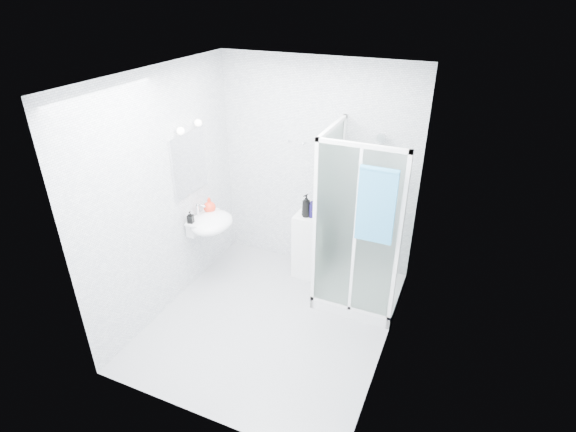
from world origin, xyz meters
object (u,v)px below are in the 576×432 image
at_px(hand_towel, 376,204).
at_px(shampoo_bottle_b, 315,207).
at_px(storage_cabinet, 310,245).
at_px(soap_dispenser_orange, 209,205).
at_px(soap_dispenser_black, 190,217).
at_px(wall_basin, 210,223).
at_px(shower_enclosure, 353,266).
at_px(shampoo_bottle_a, 306,206).

xyz_separation_m(hand_towel, shampoo_bottle_b, (-0.84, 0.66, -0.50)).
bearing_deg(hand_towel, shampoo_bottle_b, 141.84).
height_order(storage_cabinet, soap_dispenser_orange, soap_dispenser_orange).
relative_size(soap_dispenser_orange, soap_dispenser_black, 1.32).
xyz_separation_m(wall_basin, shampoo_bottle_b, (1.08, 0.58, 0.16)).
bearing_deg(storage_cabinet, wall_basin, -148.78).
distance_m(storage_cabinet, soap_dispenser_orange, 1.30).
relative_size(shower_enclosure, shampoo_bottle_b, 7.88).
xyz_separation_m(storage_cabinet, soap_dispenser_black, (-1.15, -0.78, 0.52)).
distance_m(shower_enclosure, shampoo_bottle_b, 0.81).
xyz_separation_m(storage_cabinet, soap_dispenser_orange, (-1.09, -0.47, 0.54)).
height_order(hand_towel, soap_dispenser_black, hand_towel).
xyz_separation_m(shampoo_bottle_a, shampoo_bottle_b, (0.09, 0.04, -0.01)).
height_order(shower_enclosure, soap_dispenser_black, shower_enclosure).
bearing_deg(soap_dispenser_orange, wall_basin, -60.62).
bearing_deg(storage_cabinet, soap_dispenser_orange, -155.27).
bearing_deg(shampoo_bottle_a, soap_dispenser_orange, -158.37).
height_order(shampoo_bottle_a, soap_dispenser_orange, shampoo_bottle_a).
xyz_separation_m(shampoo_bottle_b, soap_dispenser_orange, (-1.15, -0.46, 0.00)).
bearing_deg(shower_enclosure, soap_dispenser_orange, -173.40).
relative_size(storage_cabinet, shampoo_bottle_b, 3.26).
height_order(wall_basin, soap_dispenser_orange, soap_dispenser_orange).
bearing_deg(shampoo_bottle_a, shower_enclosure, -18.25).
bearing_deg(storage_cabinet, soap_dispenser_black, -144.50).
relative_size(hand_towel, shampoo_bottle_b, 3.00).
bearing_deg(shampoo_bottle_b, soap_dispenser_orange, -158.16).
height_order(shampoo_bottle_b, soap_dispenser_black, shampoo_bottle_b).
bearing_deg(shower_enclosure, soap_dispenser_black, -164.12).
relative_size(shower_enclosure, wall_basin, 3.57).
relative_size(shower_enclosure, soap_dispenser_black, 14.13).
distance_m(wall_basin, shampoo_bottle_a, 1.14).
relative_size(shower_enclosure, hand_towel, 2.62).
bearing_deg(storage_cabinet, shower_enclosure, -21.67).
relative_size(shampoo_bottle_a, soap_dispenser_orange, 1.50).
bearing_deg(soap_dispenser_orange, shower_enclosure, 6.60).
bearing_deg(soap_dispenser_orange, shampoo_bottle_b, 21.84).
bearing_deg(shower_enclosure, shampoo_bottle_a, 161.75).
distance_m(storage_cabinet, soap_dispenser_black, 1.48).
bearing_deg(shampoo_bottle_b, soap_dispenser_black, -147.55).
height_order(wall_basin, soap_dispenser_black, wall_basin).
distance_m(shower_enclosure, shampoo_bottle_a, 0.87).
distance_m(shower_enclosure, storage_cabinet, 0.69).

